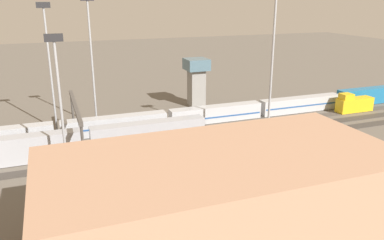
{
  "coord_description": "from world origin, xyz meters",
  "views": [
    {
      "loc": [
        26.87,
        76.27,
        28.78
      ],
      "look_at": [
        -2.05,
        -0.83,
        2.5
      ],
      "focal_mm": 36.15,
      "sensor_mm": 36.0,
      "label": 1
    }
  ],
  "objects_px": {
    "train_on_track_3": "(87,141)",
    "control_tower": "(196,79)",
    "signal_gantry": "(76,111)",
    "light_mast_1": "(59,86)",
    "train_on_track_2": "(354,104)",
    "train_on_track_1": "(159,120)",
    "light_mast_3": "(273,48)",
    "light_mast_2": "(91,46)",
    "maintenance_shed": "(221,198)",
    "light_mast_0": "(48,52)"
  },
  "relations": [
    {
      "from": "light_mast_1",
      "to": "train_on_track_1",
      "type": "bearing_deg",
      "value": -140.12
    },
    {
      "from": "train_on_track_2",
      "to": "light_mast_0",
      "type": "bearing_deg",
      "value": -9.32
    },
    {
      "from": "train_on_track_1",
      "to": "light_mast_1",
      "type": "height_order",
      "value": "light_mast_1"
    },
    {
      "from": "train_on_track_1",
      "to": "control_tower",
      "type": "relative_size",
      "value": 10.66
    },
    {
      "from": "light_mast_0",
      "to": "control_tower",
      "type": "distance_m",
      "value": 39.17
    },
    {
      "from": "light_mast_3",
      "to": "signal_gantry",
      "type": "height_order",
      "value": "light_mast_3"
    },
    {
      "from": "light_mast_0",
      "to": "control_tower",
      "type": "xyz_separation_m",
      "value": [
        -37.01,
        -7.97,
        -10.02
      ]
    },
    {
      "from": "train_on_track_2",
      "to": "train_on_track_1",
      "type": "bearing_deg",
      "value": -5.56
    },
    {
      "from": "train_on_track_2",
      "to": "control_tower",
      "type": "relative_size",
      "value": 0.77
    },
    {
      "from": "train_on_track_2",
      "to": "light_mast_3",
      "type": "bearing_deg",
      "value": 21.44
    },
    {
      "from": "light_mast_3",
      "to": "maintenance_shed",
      "type": "bearing_deg",
      "value": 49.04
    },
    {
      "from": "light_mast_2",
      "to": "train_on_track_3",
      "type": "bearing_deg",
      "value": 77.19
    },
    {
      "from": "train_on_track_1",
      "to": "light_mast_1",
      "type": "relative_size",
      "value": 5.93
    },
    {
      "from": "train_on_track_3",
      "to": "light_mast_2",
      "type": "distance_m",
      "value": 23.64
    },
    {
      "from": "train_on_track_1",
      "to": "control_tower",
      "type": "bearing_deg",
      "value": -135.01
    },
    {
      "from": "light_mast_1",
      "to": "maintenance_shed",
      "type": "height_order",
      "value": "light_mast_1"
    },
    {
      "from": "train_on_track_1",
      "to": "light_mast_1",
      "type": "bearing_deg",
      "value": 39.88
    },
    {
      "from": "maintenance_shed",
      "to": "train_on_track_2",
      "type": "bearing_deg",
      "value": -145.34
    },
    {
      "from": "train_on_track_1",
      "to": "train_on_track_3",
      "type": "relative_size",
      "value": 2.94
    },
    {
      "from": "train_on_track_1",
      "to": "signal_gantry",
      "type": "xyz_separation_m",
      "value": [
        18.24,
        5.0,
        5.37
      ]
    },
    {
      "from": "train_on_track_2",
      "to": "signal_gantry",
      "type": "relative_size",
      "value": 0.4
    },
    {
      "from": "control_tower",
      "to": "train_on_track_1",
      "type": "bearing_deg",
      "value": 44.99
    },
    {
      "from": "maintenance_shed",
      "to": "light_mast_1",
      "type": "bearing_deg",
      "value": -57.49
    },
    {
      "from": "train_on_track_1",
      "to": "control_tower",
      "type": "distance_m",
      "value": 21.95
    },
    {
      "from": "light_mast_3",
      "to": "light_mast_0",
      "type": "bearing_deg",
      "value": -32.74
    },
    {
      "from": "train_on_track_3",
      "to": "control_tower",
      "type": "xyz_separation_m",
      "value": [
        -31.99,
        -25.01,
        5.02
      ]
    },
    {
      "from": "train_on_track_3",
      "to": "light_mast_0",
      "type": "bearing_deg",
      "value": -73.57
    },
    {
      "from": "train_on_track_3",
      "to": "light_mast_3",
      "type": "height_order",
      "value": "light_mast_3"
    },
    {
      "from": "light_mast_1",
      "to": "light_mast_2",
      "type": "distance_m",
      "value": 26.28
    },
    {
      "from": "light_mast_2",
      "to": "control_tower",
      "type": "bearing_deg",
      "value": -164.37
    },
    {
      "from": "light_mast_2",
      "to": "control_tower",
      "type": "xyz_separation_m",
      "value": [
        -28.09,
        -7.86,
        -10.77
      ]
    },
    {
      "from": "train_on_track_1",
      "to": "light_mast_1",
      "type": "distance_m",
      "value": 30.55
    },
    {
      "from": "train_on_track_2",
      "to": "control_tower",
      "type": "height_order",
      "value": "control_tower"
    },
    {
      "from": "train_on_track_1",
      "to": "train_on_track_3",
      "type": "height_order",
      "value": "train_on_track_3"
    },
    {
      "from": "train_on_track_3",
      "to": "train_on_track_2",
      "type": "bearing_deg",
      "value": -175.82
    },
    {
      "from": "light_mast_1",
      "to": "light_mast_3",
      "type": "bearing_deg",
      "value": 179.02
    },
    {
      "from": "train_on_track_1",
      "to": "signal_gantry",
      "type": "bearing_deg",
      "value": 15.33
    },
    {
      "from": "light_mast_3",
      "to": "signal_gantry",
      "type": "distance_m",
      "value": 40.01
    },
    {
      "from": "light_mast_1",
      "to": "control_tower",
      "type": "relative_size",
      "value": 1.8
    },
    {
      "from": "light_mast_2",
      "to": "maintenance_shed",
      "type": "xyz_separation_m",
      "value": [
        -8.51,
        50.82,
        -12.72
      ]
    },
    {
      "from": "control_tower",
      "to": "light_mast_3",
      "type": "bearing_deg",
      "value": 94.16
    },
    {
      "from": "signal_gantry",
      "to": "control_tower",
      "type": "xyz_separation_m",
      "value": [
        -33.25,
        -20.01,
        0.22
      ]
    },
    {
      "from": "light_mast_2",
      "to": "signal_gantry",
      "type": "height_order",
      "value": "light_mast_2"
    },
    {
      "from": "signal_gantry",
      "to": "train_on_track_3",
      "type": "bearing_deg",
      "value": 104.17
    },
    {
      "from": "train_on_track_1",
      "to": "light_mast_2",
      "type": "distance_m",
      "value": 22.13
    },
    {
      "from": "signal_gantry",
      "to": "control_tower",
      "type": "relative_size",
      "value": 1.92
    },
    {
      "from": "train_on_track_2",
      "to": "light_mast_2",
      "type": "distance_m",
      "value": 67.55
    },
    {
      "from": "train_on_track_1",
      "to": "light_mast_2",
      "type": "height_order",
      "value": "light_mast_2"
    },
    {
      "from": "train_on_track_3",
      "to": "light_mast_3",
      "type": "bearing_deg",
      "value": 166.41
    },
    {
      "from": "train_on_track_3",
      "to": "control_tower",
      "type": "height_order",
      "value": "control_tower"
    }
  ]
}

